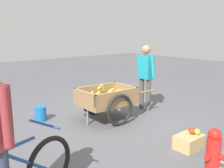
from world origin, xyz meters
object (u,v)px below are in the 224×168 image
at_px(fruit_cart, 106,99).
at_px(vendor_person, 146,72).
at_px(plastic_bucket, 41,114).
at_px(apple_crate, 189,141).
at_px(fire_hydrant, 213,154).

bearing_deg(fruit_cart, vendor_person, 178.60).
distance_m(vendor_person, plastic_bucket, 2.51).
bearing_deg(fruit_cart, plastic_bucket, -37.75).
distance_m(fruit_cart, apple_crate, 1.92).
distance_m(fire_hydrant, apple_crate, 0.88).
bearing_deg(plastic_bucket, vendor_person, 158.72).
bearing_deg(fire_hydrant, apple_crate, -128.11).
distance_m(fruit_cart, vendor_person, 1.24).
relative_size(vendor_person, apple_crate, 3.46).
xyz_separation_m(plastic_bucket, apple_crate, (-1.25, 2.73, -0.02)).
height_order(vendor_person, plastic_bucket, vendor_person).
bearing_deg(fire_hydrant, plastic_bucket, -78.00).
height_order(fruit_cart, apple_crate, fruit_cart).
height_order(vendor_person, fire_hydrant, vendor_person).
xyz_separation_m(fruit_cart, plastic_bucket, (1.09, -0.84, -0.29)).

